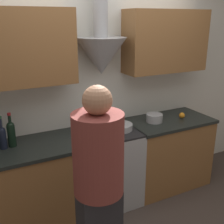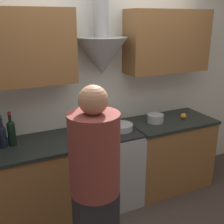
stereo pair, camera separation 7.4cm
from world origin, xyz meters
The scene contains 12 objects.
ground_plane centered at (0.00, 0.00, 0.00)m, with size 12.00×12.00×0.00m, color #423833.
wall_back centered at (-0.04, 0.57, 1.46)m, with size 8.40×0.54×2.60m.
counter_left centered at (-0.93, 0.30, 0.44)m, with size 1.26×0.62×0.88m.
counter_right centered at (0.83, 0.30, 0.44)m, with size 1.04×0.62×0.88m.
stove_range centered at (0.00, 0.30, 0.45)m, with size 0.63×0.60×0.88m.
wine_bottle_4 centered at (-1.07, 0.36, 1.01)m, with size 0.07×0.07×0.32m.
wine_bottle_5 centered at (-0.99, 0.38, 1.02)m, with size 0.08×0.08×0.34m.
stock_pot centered at (-0.14, 0.30, 0.96)m, with size 0.24×0.24×0.15m.
mixing_bowl centered at (0.14, 0.28, 0.92)m, with size 0.27×0.27×0.07m.
orange_fruit centered at (1.00, 0.26, 0.92)m, with size 0.07×0.07×0.07m.
saucepan centered at (0.62, 0.31, 0.93)m, with size 0.19×0.19×0.10m.
person_foreground_left centered at (-0.54, -0.64, 0.90)m, with size 0.36×0.36×1.65m.
Camera 2 is at (-1.18, -2.28, 2.06)m, focal length 45.00 mm.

